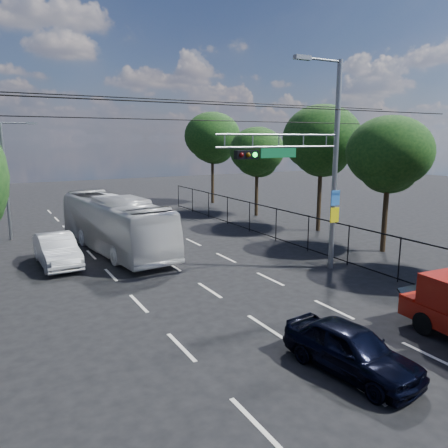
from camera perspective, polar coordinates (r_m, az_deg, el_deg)
ground at (r=12.13m, az=16.71°, el=-19.52°), size 120.00×120.00×0.00m
lane_markings at (r=23.30m, az=-8.65°, el=-4.18°), size 6.12×38.00×0.01m
signal_mast at (r=19.95m, az=11.81°, el=8.43°), size 6.43×0.39×9.50m
streetlight_left at (r=29.24m, az=-26.34°, el=5.73°), size 2.09×0.22×7.08m
utility_wires at (r=17.76m, az=-3.31°, el=14.77°), size 22.00×5.04×0.74m
fence_right at (r=25.15m, az=9.24°, el=-0.66°), size 0.06×34.03×2.00m
tree_right_b at (r=24.90m, az=20.73°, el=8.00°), size 4.50×4.50×7.31m
tree_right_c at (r=29.53m, az=12.61°, el=10.13°), size 5.10×5.10×8.29m
tree_right_d at (r=34.89m, az=4.34°, el=9.02°), size 4.32×4.32×7.02m
tree_right_e at (r=41.88m, az=-1.52°, el=10.87°), size 5.28×5.28×8.58m
navy_hatchback at (r=12.38m, az=16.23°, el=-15.37°), size 2.05×4.04×1.32m
white_bus at (r=24.68m, az=-14.10°, el=0.06°), size 3.70×11.05×3.02m
white_van at (r=22.75m, az=-21.00°, el=-3.21°), size 1.76×4.68×1.52m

